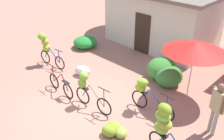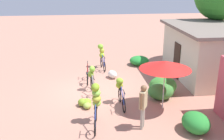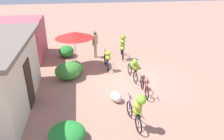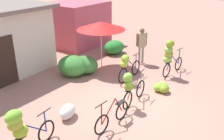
% 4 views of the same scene
% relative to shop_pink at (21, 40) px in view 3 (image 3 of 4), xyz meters
% --- Properties ---
extents(ground_plane, '(60.00, 60.00, 0.00)m').
position_rel_shop_pink_xyz_m(ground_plane, '(-4.32, -6.42, -1.25)').
color(ground_plane, '#AC7562').
extents(shop_pink, '(3.20, 2.80, 2.49)m').
position_rel_shop_pink_xyz_m(shop_pink, '(0.00, 0.00, 0.00)').
color(shop_pink, '#C6505E').
rests_on(shop_pink, ground).
extents(hedge_bush_front_left, '(1.23, 1.26, 0.59)m').
position_rel_shop_pink_xyz_m(hedge_bush_front_left, '(-8.34, -3.19, -0.95)').
color(hedge_bush_front_left, '#268832').
rests_on(hedge_bush_front_left, ground).
extents(hedge_bush_front_right, '(1.17, 1.35, 0.90)m').
position_rel_shop_pink_xyz_m(hedge_bush_front_right, '(-3.60, -3.05, -0.80)').
color(hedge_bush_front_right, '#3C8734').
rests_on(hedge_bush_front_right, ground).
extents(hedge_bush_mid, '(1.02, 1.22, 0.78)m').
position_rel_shop_pink_xyz_m(hedge_bush_mid, '(-3.07, -3.31, -0.86)').
color(hedge_bush_mid, '#387A34').
rests_on(hedge_bush_mid, ground).
extents(hedge_bush_by_door, '(1.23, 1.00, 0.72)m').
position_rel_shop_pink_xyz_m(hedge_bush_by_door, '(-0.17, -2.83, -0.88)').
color(hedge_bush_by_door, '#27822F').
rests_on(hedge_bush_by_door, ground).
extents(market_umbrella, '(2.19, 2.19, 2.17)m').
position_rel_shop_pink_xyz_m(market_umbrella, '(-2.13, -3.49, 0.75)').
color(market_umbrella, beige).
rests_on(market_umbrella, ground).
extents(bicycle_leftmost, '(1.62, 0.44, 1.50)m').
position_rel_shop_pink_xyz_m(bicycle_leftmost, '(-8.06, -5.68, -0.34)').
color(bicycle_leftmost, black).
rests_on(bicycle_leftmost, ground).
extents(bicycle_near_pile, '(1.58, 0.17, 0.99)m').
position_rel_shop_pink_xyz_m(bicycle_near_pile, '(-5.67, -6.65, -0.90)').
color(bicycle_near_pile, black).
rests_on(bicycle_near_pile, ground).
extents(bicycle_center_loaded, '(1.65, 0.40, 1.29)m').
position_rel_shop_pink_xyz_m(bicycle_center_loaded, '(-4.34, -6.47, -0.51)').
color(bicycle_center_loaded, black).
rests_on(bicycle_center_loaded, ground).
extents(bicycle_by_shop, '(1.71, 0.40, 1.21)m').
position_rel_shop_pink_xyz_m(bicycle_by_shop, '(-2.74, -5.28, -0.54)').
color(bicycle_by_shop, black).
rests_on(bicycle_by_shop, ground).
extents(bicycle_rightmost, '(1.68, 0.45, 1.64)m').
position_rel_shop_pink_xyz_m(bicycle_rightmost, '(-1.22, -6.45, -0.28)').
color(bicycle_rightmost, black).
rests_on(bicycle_rightmost, ground).
extents(banana_pile_on_ground, '(0.82, 0.71, 0.34)m').
position_rel_shop_pink_xyz_m(banana_pile_on_ground, '(-2.69, -6.86, -1.09)').
color(banana_pile_on_ground, '#93A941').
rests_on(banana_pile_on_ground, ground).
extents(produce_sack, '(0.81, 0.67, 0.44)m').
position_rel_shop_pink_xyz_m(produce_sack, '(-6.12, -5.23, -1.03)').
color(produce_sack, silver).
rests_on(produce_sack, ground).
extents(person_vendor, '(0.51, 0.38, 1.76)m').
position_rel_shop_pink_xyz_m(person_vendor, '(-0.62, -4.75, -0.16)').
color(person_vendor, gray).
rests_on(person_vendor, ground).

